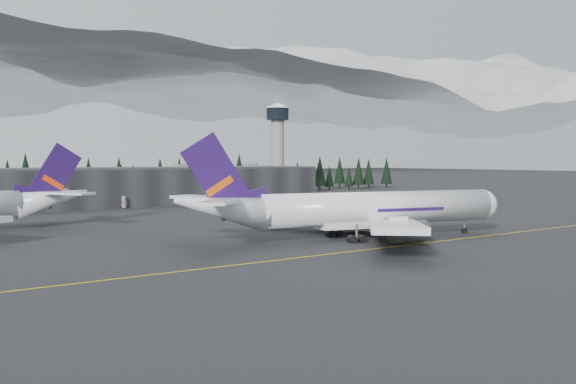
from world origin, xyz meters
TOP-DOWN VIEW (x-y plane):
  - ground at (0.00, 0.00)m, footprint 1400.00×1400.00m
  - taxiline at (0.00, -2.00)m, footprint 400.00×0.40m
  - terminal at (0.00, 125.00)m, footprint 160.00×30.00m
  - control_tower at (75.00, 128.00)m, footprint 10.00×10.00m
  - treeline at (0.00, 162.00)m, footprint 360.00×20.00m
  - jet_main at (8.19, 10.37)m, footprint 67.69×61.61m
  - gse_vehicle_b at (2.65, 109.32)m, footprint 4.33×2.87m

SIDE VIEW (x-z plane):
  - ground at x=0.00m, z-range 0.00..0.00m
  - taxiline at x=0.00m, z-range 0.00..0.02m
  - gse_vehicle_b at x=2.65m, z-range 0.00..1.37m
  - jet_main at x=8.19m, z-range -4.43..15.87m
  - terminal at x=0.00m, z-range 0.00..12.60m
  - treeline at x=0.00m, z-range 0.00..15.00m
  - control_tower at x=75.00m, z-range 4.56..42.26m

